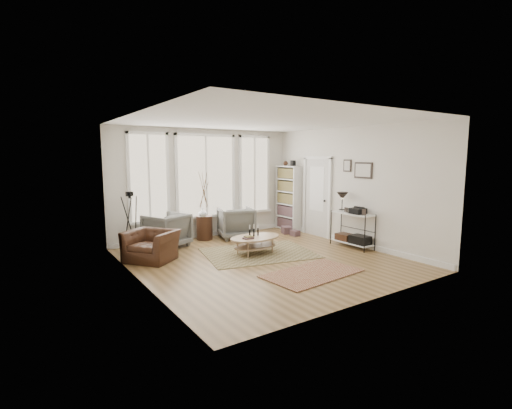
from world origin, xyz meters
TOP-DOWN VIEW (x-y plane):
  - room at (0.02, 0.03)m, footprint 5.50×5.54m
  - bay_window at (0.00, 2.71)m, footprint 4.14×0.12m
  - door at (2.57, 1.15)m, footprint 0.09×1.06m
  - bookcase at (2.44, 2.23)m, footprint 0.31×0.85m
  - low_shelf at (2.38, -0.30)m, footprint 0.38×1.08m
  - wall_art at (2.58, -0.27)m, footprint 0.04×0.88m
  - rug_main at (0.19, 0.48)m, footprint 2.72×2.26m
  - rug_runner at (0.20, -1.30)m, footprint 1.95×1.21m
  - coffee_table at (0.10, 0.49)m, footprint 1.29×0.88m
  - armchair_left at (-1.33, 2.19)m, footprint 1.15×1.17m
  - armchair_right at (0.58, 2.14)m, footprint 1.10×1.12m
  - side_table at (-0.22, 2.42)m, footprint 0.42×0.42m
  - vase at (-0.32, 2.29)m, footprint 0.24×0.24m
  - accent_chair at (-2.01, 1.26)m, footprint 1.30×1.28m
  - tripod_camera at (-2.19, 2.09)m, footprint 0.49×0.49m
  - book_stack_near at (2.05, 1.81)m, footprint 0.34×0.38m
  - book_stack_far at (2.05, 1.44)m, footprint 0.20×0.25m

SIDE VIEW (x-z plane):
  - rug_main at x=0.19m, z-range 0.00..0.01m
  - rug_runner at x=0.20m, z-range 0.01..0.02m
  - book_stack_far at x=2.05m, z-range 0.00..0.16m
  - book_stack_near at x=2.05m, z-range 0.00..0.20m
  - coffee_table at x=0.10m, z-range 0.02..0.59m
  - accent_chair at x=-2.01m, z-range 0.00..0.63m
  - armchair_right at x=0.58m, z-range 0.00..0.82m
  - armchair_left at x=-1.33m, z-range 0.00..0.82m
  - low_shelf at x=2.38m, z-range -0.14..1.16m
  - tripod_camera at x=-2.19m, z-range -0.06..1.34m
  - vase at x=-0.32m, z-range 0.63..0.86m
  - side_table at x=-0.22m, z-range -0.03..1.73m
  - bookcase at x=2.44m, z-range -0.07..1.99m
  - door at x=2.57m, z-range 0.01..2.23m
  - room at x=0.02m, z-range -0.02..2.88m
  - bay_window at x=0.00m, z-range 0.49..2.73m
  - wall_art at x=2.58m, z-range 1.66..2.10m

